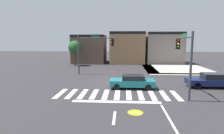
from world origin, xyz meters
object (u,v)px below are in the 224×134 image
object	(u,v)px
traffic_signal_northwest	(94,47)
traffic_signal_southeast	(185,52)
car_teal	(132,82)
roadside_tree	(75,48)
car_navy	(212,80)

from	to	relation	value
traffic_signal_northwest	traffic_signal_southeast	bearing A→B (deg)	-45.49
traffic_signal_northwest	car_teal	bearing A→B (deg)	-55.95
traffic_signal_southeast	roadside_tree	xyz separation A→B (m)	(-14.13, 18.26, -0.31)
traffic_signal_southeast	traffic_signal_northwest	world-z (taller)	traffic_signal_northwest
traffic_signal_southeast	traffic_signal_northwest	distance (m)	13.11
car_navy	car_teal	bearing A→B (deg)	6.00
traffic_signal_southeast	traffic_signal_northwest	xyz separation A→B (m)	(-9.19, 9.35, 0.11)
roadside_tree	traffic_signal_northwest	bearing A→B (deg)	-61.03
car_navy	roadside_tree	distance (m)	23.71
traffic_signal_southeast	roadside_tree	distance (m)	23.09
car_teal	traffic_signal_northwest	bearing A→B (deg)	-55.95
car_teal	car_navy	size ratio (longest dim) A/B	0.95
traffic_signal_northwest	roadside_tree	world-z (taller)	traffic_signal_northwest
car_teal	car_navy	bearing A→B (deg)	-174.00
traffic_signal_southeast	roadside_tree	world-z (taller)	traffic_signal_southeast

